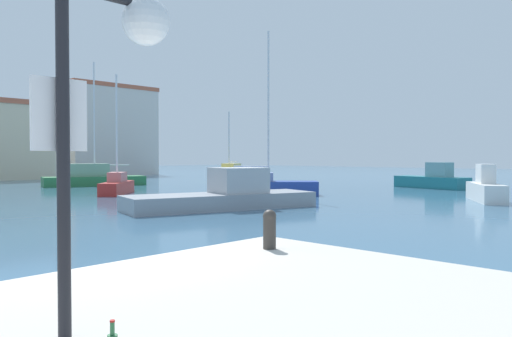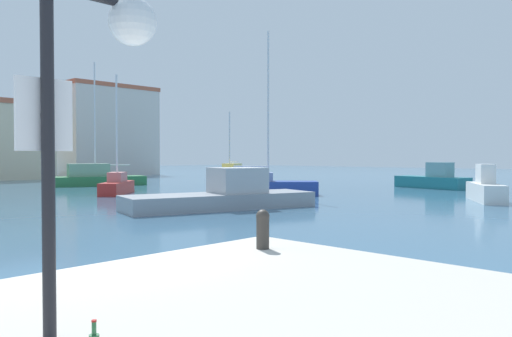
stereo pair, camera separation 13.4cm
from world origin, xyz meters
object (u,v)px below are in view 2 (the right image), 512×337
Objects in this scene: lamppost at (47,18)px; sailboat_yellow_far_right at (230,175)px; motorboat_grey_distant_north at (225,196)px; sailboat_green_distant_east at (94,178)px; sailboat_blue_far_left at (267,186)px; mooring_bollard at (263,227)px; motorboat_teal_inner_mooring at (433,180)px; motorboat_white_center_channel at (486,189)px; sailboat_red_outer_mooring at (117,185)px.

sailboat_yellow_far_right is (29.55, 29.51, -2.73)m from lamppost.
sailboat_yellow_far_right is 23.36m from motorboat_grey_distant_north.
sailboat_green_distant_east reaches higher than sailboat_blue_far_left.
sailboat_blue_far_left is (16.45, 15.08, -0.65)m from mooring_bollard.
motorboat_teal_inner_mooring is 10.73m from motorboat_white_center_channel.
motorboat_teal_inner_mooring is at bearing 19.93° from lamppost.
sailboat_green_distant_east is 1.33× the size of sailboat_red_outer_mooring.
mooring_bollard is at bearing -115.65° from sailboat_red_outer_mooring.
lamppost is 18.63m from motorboat_grey_distant_north.
sailboat_red_outer_mooring is (14.67, 23.82, -2.80)m from lamppost.
sailboat_yellow_far_right is (11.49, -3.58, 0.01)m from sailboat_green_distant_east.
lamppost reaches higher than mooring_bollard.
motorboat_teal_inner_mooring is at bearing 38.16° from motorboat_white_center_channel.
sailboat_green_distant_east reaches higher than mooring_bollard.
motorboat_grey_distant_north is 1.55× the size of motorboat_teal_inner_mooring.
mooring_bollard is at bearing 19.85° from lamppost.
lamppost is 0.46× the size of motorboat_grey_distant_north.
sailboat_blue_far_left is at bearing 113.45° from motorboat_white_center_channel.
sailboat_green_distant_east is at bearing 97.90° from sailboat_blue_far_left.
sailboat_blue_far_left is (-9.19, -13.01, -0.06)m from sailboat_yellow_far_right.
sailboat_green_distant_east is 1.53× the size of sailboat_yellow_far_right.
motorboat_grey_distant_north is 20.16m from motorboat_teal_inner_mooring.
sailboat_red_outer_mooring is at bearing -110.11° from sailboat_green_distant_east.
motorboat_teal_inner_mooring is 13.88m from sailboat_blue_far_left.
sailboat_green_distant_east is 28.44m from motorboat_white_center_channel.
sailboat_green_distant_east is at bearing 162.71° from sailboat_yellow_far_right.
sailboat_blue_far_left is at bearing 29.04° from motorboat_grey_distant_north.
motorboat_white_center_channel is at bearing -100.48° from sailboat_yellow_far_right.
motorboat_teal_inner_mooring is (29.65, 10.76, -0.63)m from mooring_bollard.
sailboat_green_distant_east is (18.06, 33.09, -2.74)m from lamppost.
motorboat_grey_distant_north is at bearing -96.44° from sailboat_red_outer_mooring.
sailboat_yellow_far_right is at bearing 47.61° from mooring_bollard.
sailboat_yellow_far_right is at bearing 44.95° from lamppost.
sailboat_yellow_far_right is at bearing 20.92° from sailboat_red_outer_mooring.
motorboat_grey_distant_north is at bearing -150.96° from sailboat_blue_far_left.
lamppost is at bearing -160.15° from mooring_bollard.
motorboat_grey_distant_north reaches higher than mooring_bollard.
motorboat_teal_inner_mooring is 1.34× the size of motorboat_white_center_channel.
motorboat_teal_inner_mooring is 0.59× the size of sailboat_blue_far_left.
lamppost is at bearing -118.63° from sailboat_green_distant_east.
sailboat_red_outer_mooring is at bearing 148.33° from motorboat_teal_inner_mooring.
motorboat_white_center_channel is 0.44× the size of sailboat_blue_far_left.
motorboat_grey_distant_north is 0.91× the size of sailboat_blue_far_left.
motorboat_white_center_channel reaches higher than mooring_bollard.
motorboat_teal_inner_mooring is (15.49, -20.92, -0.02)m from sailboat_green_distant_east.
mooring_bollard is at bearing -137.49° from sailboat_blue_far_left.
lamppost is 4.68m from mooring_bollard.
motorboat_white_center_channel is 0.58× the size of sailboat_red_outer_mooring.
mooring_bollard is 0.11× the size of motorboat_teal_inner_mooring.
sailboat_green_distant_east is 1.00× the size of sailboat_blue_far_left.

